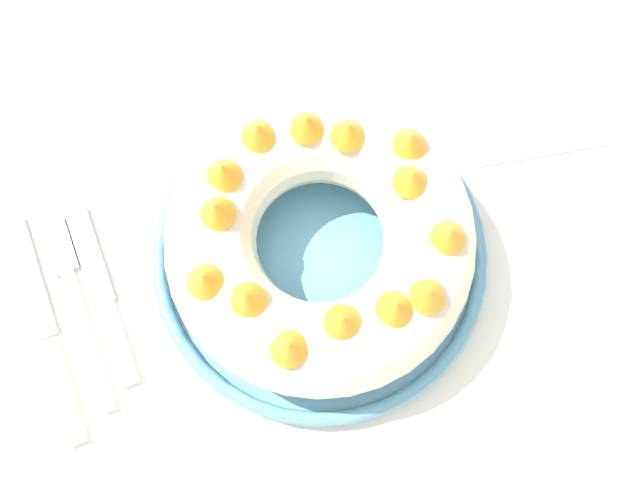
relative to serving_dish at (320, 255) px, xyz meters
name	(u,v)px	position (x,y,z in m)	size (l,w,h in m)	color
ground_plane	(320,377)	(-0.01, -0.03, -0.77)	(8.00, 8.00, 0.00)	gray
dining_table	(319,309)	(-0.01, -0.03, -0.09)	(1.40, 1.17, 0.76)	silver
serving_dish	(320,255)	(0.00, 0.00, 0.00)	(0.30, 0.30, 0.02)	#518EB2
bundt_cake	(320,239)	(0.00, 0.00, 0.05)	(0.26, 0.26, 0.09)	beige
fork	(75,298)	(-0.22, 0.05, -0.01)	(0.02, 0.18, 0.01)	white
serving_knife	(49,342)	(-0.25, 0.02, -0.01)	(0.02, 0.21, 0.01)	white
cake_knife	(107,307)	(-0.19, 0.03, -0.01)	(0.02, 0.17, 0.01)	white
napkin	(530,115)	(0.24, 0.06, -0.01)	(0.12, 0.09, 0.00)	white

